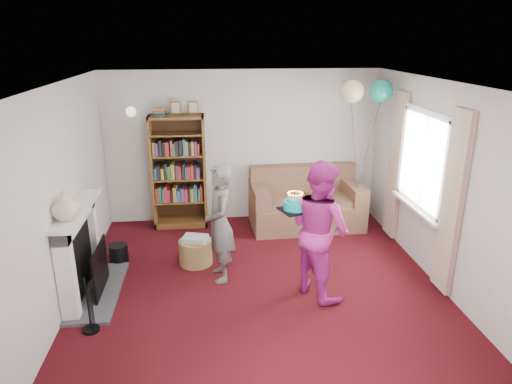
{
  "coord_description": "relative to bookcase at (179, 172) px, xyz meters",
  "views": [
    {
      "loc": [
        -0.6,
        -4.88,
        2.99
      ],
      "look_at": [
        0.01,
        0.6,
        1.1
      ],
      "focal_mm": 32.0,
      "sensor_mm": 36.0,
      "label": 1
    }
  ],
  "objects": [
    {
      "name": "ground",
      "position": [
        1.06,
        -2.3,
        -0.9
      ],
      "size": [
        5.0,
        5.0,
        0.0
      ],
      "primitive_type": "plane",
      "color": "black",
      "rests_on": "ground"
    },
    {
      "name": "wall_back",
      "position": [
        1.06,
        0.21,
        0.35
      ],
      "size": [
        4.5,
        0.02,
        2.5
      ],
      "primitive_type": "cube",
      "color": "silver",
      "rests_on": "ground"
    },
    {
      "name": "wall_left",
      "position": [
        -1.2,
        -2.3,
        0.35
      ],
      "size": [
        0.02,
        5.0,
        2.5
      ],
      "primitive_type": "cube",
      "color": "silver",
      "rests_on": "ground"
    },
    {
      "name": "wall_right",
      "position": [
        3.32,
        -2.3,
        0.35
      ],
      "size": [
        0.02,
        5.0,
        2.5
      ],
      "primitive_type": "cube",
      "color": "silver",
      "rests_on": "ground"
    },
    {
      "name": "ceiling",
      "position": [
        1.06,
        -2.3,
        1.61
      ],
      "size": [
        4.5,
        5.0,
        0.01
      ],
      "primitive_type": "cube",
      "color": "white",
      "rests_on": "wall_back"
    },
    {
      "name": "fireplace",
      "position": [
        -1.02,
        -2.11,
        -0.39
      ],
      "size": [
        0.55,
        1.8,
        1.12
      ],
      "color": "#3F3F42",
      "rests_on": "ground"
    },
    {
      "name": "window_bay",
      "position": [
        3.27,
        -1.7,
        0.3
      ],
      "size": [
        0.14,
        2.02,
        2.2
      ],
      "color": "white",
      "rests_on": "ground"
    },
    {
      "name": "wall_sconce",
      "position": [
        -0.69,
        0.06,
        0.98
      ],
      "size": [
        0.16,
        0.23,
        0.16
      ],
      "color": "gold",
      "rests_on": "ground"
    },
    {
      "name": "bookcase",
      "position": [
        0.0,
        0.0,
        0.0
      ],
      "size": [
        0.87,
        0.42,
        2.04
      ],
      "color": "#472B14",
      "rests_on": "ground"
    },
    {
      "name": "sofa",
      "position": [
        2.05,
        -0.23,
        -0.55
      ],
      "size": [
        1.79,
        0.95,
        0.95
      ],
      "rotation": [
        0.0,
        0.0,
        0.03
      ],
      "color": "brown",
      "rests_on": "ground"
    },
    {
      "name": "wicker_basket",
      "position": [
        0.26,
        -1.45,
        -0.72
      ],
      "size": [
        0.46,
        0.46,
        0.4
      ],
      "rotation": [
        0.0,
        0.0,
        -0.28
      ],
      "color": "olive",
      "rests_on": "ground"
    },
    {
      "name": "person_striped",
      "position": [
        0.59,
        -1.88,
        -0.14
      ],
      "size": [
        0.44,
        0.6,
        1.52
      ],
      "primitive_type": "imported",
      "rotation": [
        0.0,
        0.0,
        -1.44
      ],
      "color": "black",
      "rests_on": "ground"
    },
    {
      "name": "person_magenta",
      "position": [
        1.76,
        -2.35,
        -0.07
      ],
      "size": [
        0.94,
        1.01,
        1.67
      ],
      "primitive_type": "imported",
      "rotation": [
        0.0,
        0.0,
        2.06
      ],
      "color": "#B02383",
      "rests_on": "ground"
    },
    {
      "name": "birthday_cake",
      "position": [
        1.46,
        -2.3,
        0.23
      ],
      "size": [
        0.33,
        0.33,
        0.22
      ],
      "rotation": [
        0.0,
        0.0,
        0.33
      ],
      "color": "black",
      "rests_on": "ground"
    },
    {
      "name": "balloons",
      "position": [
        2.83,
        -0.57,
        1.32
      ],
      "size": [
        0.79,
        0.35,
        1.71
      ],
      "color": "#3F3F3F",
      "rests_on": "ground"
    },
    {
      "name": "mantel_vase",
      "position": [
        -1.06,
        -2.45,
        0.38
      ],
      "size": [
        0.31,
        0.31,
        0.32
      ],
      "primitive_type": "imported",
      "rotation": [
        0.0,
        0.0,
        -0.02
      ],
      "color": "beige",
      "rests_on": "fireplace"
    }
  ]
}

